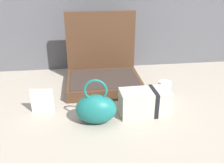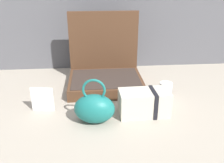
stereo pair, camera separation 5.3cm
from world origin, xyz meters
name	(u,v)px [view 2 (the right image)]	position (x,y,z in m)	size (l,w,h in m)	color
ground_plane	(116,102)	(0.00, 0.00, 0.00)	(6.00, 6.00, 0.00)	#9E9384
open_suitcase	(105,71)	(-0.04, 0.24, 0.09)	(0.43, 0.36, 0.43)	#4C301E
teal_pouch_handbag	(94,108)	(-0.11, -0.18, 0.07)	(0.20, 0.15, 0.22)	#196B66
cream_toiletry_bag	(145,103)	(0.13, -0.13, 0.06)	(0.24, 0.13, 0.13)	beige
coffee_mug	(165,91)	(0.27, 0.03, 0.05)	(0.11, 0.07, 0.09)	silver
info_card_left	(43,99)	(-0.37, -0.05, 0.06)	(0.11, 0.01, 0.13)	white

